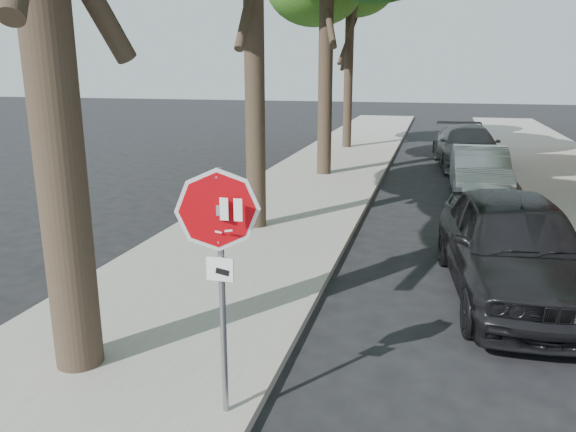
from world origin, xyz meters
name	(u,v)px	position (x,y,z in m)	size (l,w,h in m)	color
ground	(290,430)	(0.00, 0.00, 0.00)	(120.00, 120.00, 0.00)	black
sidewalk_left	(308,186)	(-2.50, 12.00, 0.06)	(4.00, 55.00, 0.12)	gray
curb_left	(374,189)	(-0.45, 12.00, 0.07)	(0.12, 55.00, 0.13)	#9E9384
curb_right	(528,197)	(3.95, 12.00, 0.07)	(0.12, 55.00, 0.13)	#9E9384
stop_sign	(220,247)	(-0.70, -0.03, 1.95)	(0.76, 0.34, 2.61)	gray
car_a	(514,246)	(2.60, 4.39, 0.86)	(2.02, 5.02, 1.71)	black
car_b	(479,172)	(2.58, 12.15, 0.71)	(1.51, 4.33, 1.43)	#AAACB2
car_c	(467,147)	(2.45, 17.28, 0.77)	(2.17, 5.34, 1.55)	#454649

